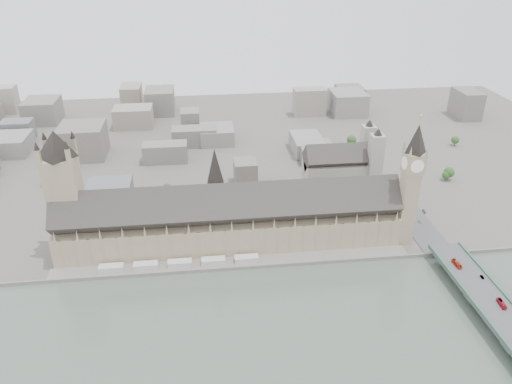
{
  "coord_description": "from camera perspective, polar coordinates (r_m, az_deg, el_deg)",
  "views": [
    {
      "loc": [
        -19.66,
        -317.81,
        220.49
      ],
      "look_at": [
        22.92,
        40.84,
        35.45
      ],
      "focal_mm": 35.0,
      "sensor_mm": 36.0,
      "label": 1
    }
  ],
  "objects": [
    {
      "name": "red_bus_north",
      "position": [
        388.78,
        21.97,
        -7.61
      ],
      "size": [
        3.03,
        10.69,
        2.95
      ],
      "primitive_type": "imported",
      "rotation": [
        0.0,
        0.0,
        0.05
      ],
      "color": "red",
      "rests_on": "westminster_bridge"
    },
    {
      "name": "westminster_bridge",
      "position": [
        363.91,
        25.53,
        -12.32
      ],
      "size": [
        25.0,
        325.0,
        10.25
      ],
      "primitive_type": "cube",
      "color": "#474749",
      "rests_on": "ground"
    },
    {
      "name": "central_tower",
      "position": [
        380.44,
        -4.67,
        1.73
      ],
      "size": [
        13.0,
        13.0,
        48.0
      ],
      "color": "gray",
      "rests_on": "ground"
    },
    {
      "name": "car_silver",
      "position": [
        383.18,
        24.43,
        -8.83
      ],
      "size": [
        1.56,
        4.1,
        1.33
      ],
      "primitive_type": "imported",
      "rotation": [
        0.0,
        0.0,
        -0.04
      ],
      "color": "gray",
      "rests_on": "westminster_bridge"
    },
    {
      "name": "city_skyline_inland",
      "position": [
        598.12,
        -4.53,
        7.36
      ],
      "size": [
        720.0,
        360.0,
        38.0
      ],
      "primitive_type": null,
      "color": "gray",
      "rests_on": "ground"
    },
    {
      "name": "palace_of_westminster",
      "position": [
        391.69,
        -2.97,
        -3.24
      ],
      "size": [
        265.0,
        40.73,
        55.44
      ],
      "color": "gray",
      "rests_on": "ground"
    },
    {
      "name": "terrace_tents",
      "position": [
        379.33,
        -8.7,
        -8.04
      ],
      "size": [
        118.0,
        7.0,
        4.0
      ],
      "color": "silver",
      "rests_on": "river_terrace"
    },
    {
      "name": "elizabeth_tower",
      "position": [
        396.72,
        17.33,
        1.66
      ],
      "size": [
        17.0,
        17.0,
        107.5
      ],
      "color": "gray",
      "rests_on": "ground"
    },
    {
      "name": "car_approach",
      "position": [
        450.4,
        18.68,
        -2.14
      ],
      "size": [
        2.73,
        5.84,
        1.65
      ],
      "primitive_type": "imported",
      "rotation": [
        0.0,
        0.0,
        -0.08
      ],
      "color": "gray",
      "rests_on": "westminster_bridge"
    },
    {
      "name": "embankment_wall",
      "position": [
        374.22,
        -2.51,
        -8.72
      ],
      "size": [
        600.0,
        1.5,
        3.0
      ],
      "primitive_type": "cube",
      "color": "slate",
      "rests_on": "ground"
    },
    {
      "name": "red_bus_south",
      "position": [
        362.4,
        26.27,
        -11.37
      ],
      "size": [
        3.31,
        10.24,
        2.8
      ],
      "primitive_type": "imported",
      "rotation": [
        0.0,
        0.0,
        -0.1
      ],
      "color": "red",
      "rests_on": "westminster_bridge"
    },
    {
      "name": "victoria_tower",
      "position": [
        394.97,
        -21.1,
        0.45
      ],
      "size": [
        30.0,
        30.0,
        100.0
      ],
      "color": "gray",
      "rests_on": "ground"
    },
    {
      "name": "ground",
      "position": [
        387.31,
        -2.68,
        -7.61
      ],
      "size": [
        900.0,
        900.0,
        0.0
      ],
      "primitive_type": "plane",
      "color": "#595651",
      "rests_on": "ground"
    },
    {
      "name": "river_terrace",
      "position": [
        380.6,
        -2.6,
        -8.12
      ],
      "size": [
        270.0,
        15.0,
        2.0
      ],
      "primitive_type": "cube",
      "color": "slate",
      "rests_on": "ground"
    },
    {
      "name": "westminster_abbey",
      "position": [
        475.03,
        9.83,
        2.42
      ],
      "size": [
        68.0,
        36.0,
        64.0
      ],
      "color": "gray",
      "rests_on": "ground"
    },
    {
      "name": "park_trees",
      "position": [
        433.82,
        -4.63,
        -2.37
      ],
      "size": [
        110.0,
        30.0,
        15.0
      ],
      "primitive_type": null,
      "color": "#1C4A1A",
      "rests_on": "ground"
    }
  ]
}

